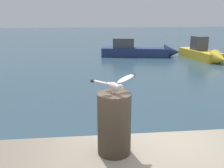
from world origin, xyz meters
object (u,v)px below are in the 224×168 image
Objects in this scene: seagull at (115,84)px; boat_yellow at (204,54)px; mooring_post at (114,124)px; boat_navy at (142,51)px.

boat_yellow is (8.49, 15.53, -2.11)m from seagull.
seagull reaches higher than boat_yellow.
boat_navy is at bearing 76.38° from mooring_post.
mooring_post is at bearing 115.25° from seagull.
seagull is at bearing -103.61° from boat_navy.
boat_navy is (4.28, 17.69, -2.13)m from seagull.
seagull is 17.83m from boat_yellow.
seagull is (0.00, -0.00, 0.50)m from mooring_post.
seagull is at bearing -64.75° from mooring_post.
boat_yellow is 4.73m from boat_navy.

